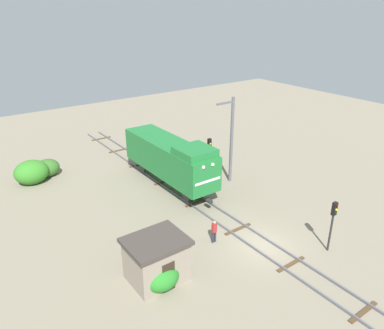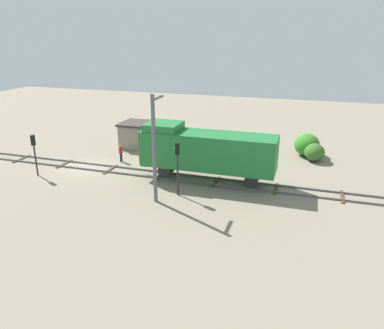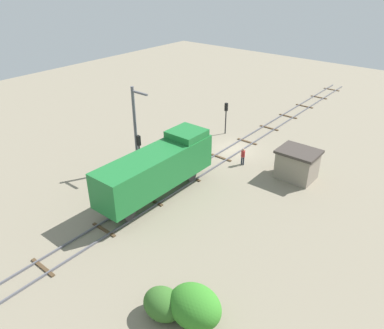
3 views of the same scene
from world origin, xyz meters
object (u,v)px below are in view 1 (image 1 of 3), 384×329
traffic_signal_near (333,217)px  traffic_signal_mid (209,152)px  locomotive (170,157)px  relay_hut (157,259)px  catenary_mast (231,138)px  worker_near_track (214,230)px

traffic_signal_near → traffic_signal_mid: (0.20, 13.15, 0.34)m
locomotive → traffic_signal_mid: size_ratio=2.79×
locomotive → relay_hut: 12.64m
traffic_signal_mid → catenary_mast: 2.32m
worker_near_track → catenary_mast: 10.51m
catenary_mast → traffic_signal_mid: bearing=143.4°
traffic_signal_mid → worker_near_track: (-5.80, -7.94, -1.90)m
locomotive → traffic_signal_near: locomotive is taller
relay_hut → traffic_signal_near: bearing=-21.9°
locomotive → catenary_mast: catenary_mast is taller
catenary_mast → relay_hut: bearing=-148.2°
worker_near_track → catenary_mast: catenary_mast is taller
traffic_signal_near → worker_near_track: 7.80m
locomotive → relay_hut: bearing=-126.6°
relay_hut → catenary_mast: bearing=31.8°
traffic_signal_mid → relay_hut: 14.11m
catenary_mast → traffic_signal_near: bearing=-98.2°
locomotive → worker_near_track: locomotive is taller
locomotive → worker_near_track: (-2.40, -9.18, -1.78)m
locomotive → relay_hut: (-7.50, -10.08, -1.38)m
worker_near_track → relay_hut: (-5.10, -0.90, 0.40)m
traffic_signal_near → traffic_signal_mid: traffic_signal_mid is taller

